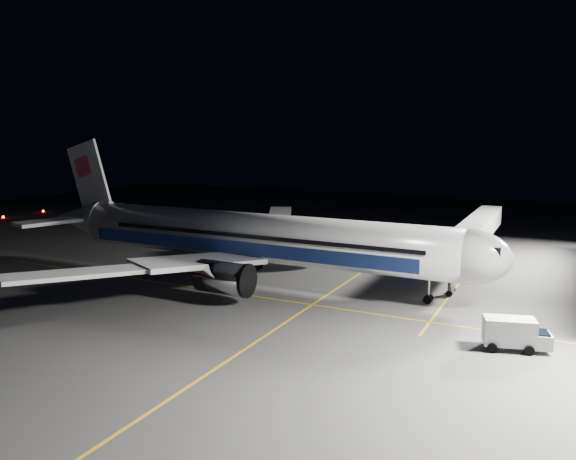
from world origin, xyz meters
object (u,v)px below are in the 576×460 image
(safety_cone_c, at_px, (280,253))
(baggage_tug, at_px, (308,241))
(safety_cone_b, at_px, (241,267))
(jet_bridge, at_px, (473,233))
(safety_cone_a, at_px, (236,266))
(service_truck, at_px, (515,333))
(airliner, at_px, (248,237))

(safety_cone_c, bearing_deg, baggage_tug, 83.15)
(baggage_tug, relative_size, safety_cone_c, 5.09)
(baggage_tug, height_order, safety_cone_b, baggage_tug)
(jet_bridge, bearing_deg, safety_cone_a, -152.79)
(service_truck, bearing_deg, jet_bridge, 90.03)
(airliner, height_order, safety_cone_c, airliner)
(safety_cone_b, bearing_deg, baggage_tug, 85.39)
(airliner, xyz_separation_m, jet_bridge, (23.08, 18.06, -0.58))
(airliner, bearing_deg, jet_bridge, 38.04)
(jet_bridge, relative_size, service_truck, 6.25)
(safety_cone_b, distance_m, safety_cone_c, 10.01)
(service_truck, distance_m, safety_cone_b, 36.85)
(safety_cone_b, relative_size, safety_cone_c, 1.08)
(safety_cone_a, bearing_deg, airliner, -43.21)
(baggage_tug, bearing_deg, jet_bridge, -21.56)
(jet_bridge, height_order, safety_cone_b, jet_bridge)
(baggage_tug, height_order, safety_cone_a, baggage_tug)
(baggage_tug, bearing_deg, service_truck, -57.26)
(baggage_tug, distance_m, safety_cone_c, 7.62)
(service_truck, height_order, safety_cone_c, service_truck)
(airliner, relative_size, service_truck, 11.18)
(baggage_tug, relative_size, safety_cone_a, 5.61)
(safety_cone_a, bearing_deg, jet_bridge, 27.21)
(airliner, xyz_separation_m, safety_cone_a, (-4.26, 4.00, -4.91))
(jet_bridge, bearing_deg, baggage_tug, 172.10)
(baggage_tug, xyz_separation_m, safety_cone_a, (-2.22, -17.54, -0.58))
(airliner, distance_m, baggage_tug, 22.07)
(jet_bridge, relative_size, baggage_tug, 11.91)
(safety_cone_a, relative_size, safety_cone_c, 0.91)
(airliner, bearing_deg, safety_cone_a, 136.79)
(jet_bridge, bearing_deg, safety_cone_b, -152.08)
(safety_cone_a, bearing_deg, baggage_tug, 82.79)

